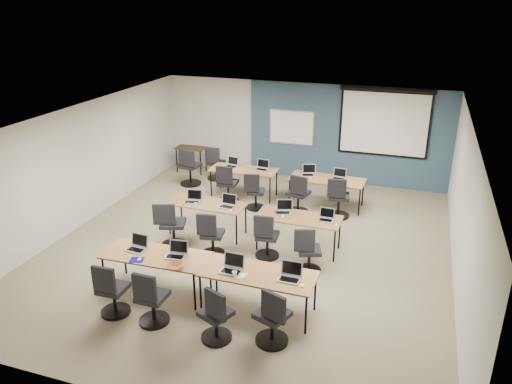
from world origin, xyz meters
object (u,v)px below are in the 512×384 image
(task_chair_0, at_px, (112,294))
(spare_chair_b, at_px, (189,170))
(task_chair_6, at_px, (266,240))
(training_table_mid_left, at_px, (207,205))
(task_chair_5, at_px, (211,238))
(laptop_9, at_px, (262,167))
(laptop_1, at_px, (177,253))
(training_table_back_right, at_px, (327,180))
(whiteboard, at_px, (292,128))
(laptop_6, at_px, (283,209))
(task_chair_2, at_px, (216,319))
(task_chair_9, at_px, (255,194))
(training_table_front_left, at_px, (156,257))
(laptop_7, at_px, (326,217))
(laptop_8, at_px, (232,164))
(task_chair_1, at_px, (151,302))
(task_chair_3, at_px, (272,321))
(training_table_front_right, at_px, (258,275))
(laptop_0, at_px, (137,246))
(training_table_back_left, at_px, (244,171))
(laptop_11, at_px, (339,176))
(laptop_2, at_px, (232,267))
(laptop_10, at_px, (308,172))
(training_table_mid_right, at_px, (299,219))
(laptop_5, at_px, (228,204))
(task_chair_11, at_px, (338,201))
(laptop_3, at_px, (290,275))
(task_chair_7, at_px, (308,254))
(task_chair_10, at_px, (298,197))
(utility_table, at_px, (191,151))
(laptop_4, at_px, (193,199))
(task_chair_8, at_px, (227,187))
(projector_screen, at_px, (385,119))
(task_chair_4, at_px, (171,229))

(task_chair_0, height_order, spare_chair_b, spare_chair_b)
(task_chair_6, bearing_deg, training_table_mid_left, 152.71)
(task_chair_5, xyz_separation_m, laptop_9, (-0.02, 3.38, 0.39))
(laptop_1, bearing_deg, laptop_9, 83.29)
(training_table_back_right, bearing_deg, task_chair_0, -110.89)
(whiteboard, relative_size, task_chair_0, 1.32)
(spare_chair_b, bearing_deg, training_table_mid_left, -49.95)
(laptop_6, height_order, laptop_9, laptop_6)
(task_chair_2, xyz_separation_m, task_chair_9, (-1.05, 4.92, -0.01))
(training_table_front_left, distance_m, laptop_7, 3.44)
(laptop_7, xyz_separation_m, laptop_8, (-2.98, 2.49, 0.00))
(task_chair_1, relative_size, task_chair_3, 0.99)
(training_table_front_right, height_order, spare_chair_b, spare_chair_b)
(laptop_0, distance_m, task_chair_1, 1.29)
(training_table_back_left, bearing_deg, laptop_11, 0.70)
(laptop_2, distance_m, laptop_10, 4.91)
(training_table_mid_right, bearing_deg, laptop_5, 178.93)
(laptop_0, relative_size, task_chair_11, 0.33)
(laptop_6, distance_m, spare_chair_b, 4.24)
(training_table_mid_right, xyz_separation_m, laptop_3, (0.44, -2.32, 0.11))
(task_chair_0, relative_size, task_chair_7, 1.01)
(laptop_9, bearing_deg, task_chair_10, -28.73)
(task_chair_10, bearing_deg, utility_table, 165.33)
(training_table_front_right, xyz_separation_m, laptop_11, (0.49, 4.82, 0.10))
(laptop_4, height_order, laptop_10, laptop_10)
(task_chair_8, relative_size, laptop_11, 3.12)
(task_chair_8, bearing_deg, task_chair_0, -93.60)
(task_chair_5, xyz_separation_m, utility_table, (-2.58, 4.52, 0.25))
(projector_screen, relative_size, task_chair_6, 2.49)
(task_chair_1, height_order, laptop_4, laptop_4)
(laptop_0, xyz_separation_m, laptop_6, (2.01, 2.35, -0.00))
(training_table_back_right, relative_size, task_chair_4, 1.77)
(projector_screen, xyz_separation_m, laptop_7, (-0.67, -4.16, -1.10))
(task_chair_2, relative_size, task_chair_8, 0.96)
(training_table_front_left, relative_size, laptop_6, 5.55)
(task_chair_6, bearing_deg, laptop_10, 82.42)
(training_table_mid_right, height_order, laptop_3, laptop_3)
(task_chair_6, bearing_deg, task_chair_5, -170.52)
(laptop_9, xyz_separation_m, utility_table, (-2.56, 1.13, -0.14))
(laptop_11, bearing_deg, task_chair_11, -74.45)
(task_chair_3, relative_size, task_chair_7, 1.03)
(task_chair_10, bearing_deg, laptop_9, 158.10)
(training_table_mid_right, relative_size, laptop_1, 5.14)
(training_table_mid_left, distance_m, training_table_back_left, 2.33)
(task_chair_2, xyz_separation_m, task_chair_8, (-1.85, 5.12, 0.02))
(training_table_front_left, distance_m, laptop_9, 4.87)
(training_table_front_right, height_order, task_chair_10, task_chair_10)
(laptop_0, relative_size, laptop_6, 1.00)
(laptop_7, distance_m, laptop_9, 3.31)
(projector_screen, height_order, training_table_mid_left, projector_screen)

